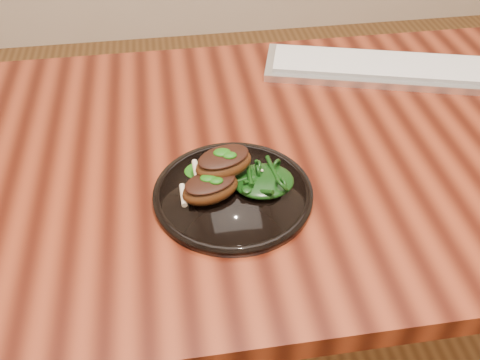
# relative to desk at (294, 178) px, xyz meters

# --- Properties ---
(desk) EXTENTS (1.60, 0.80, 0.75)m
(desk) POSITION_rel_desk_xyz_m (0.00, 0.00, 0.00)
(desk) COLOR #330D06
(desk) RESTS_ON ground
(plate) EXTENTS (0.26, 0.26, 0.02)m
(plate) POSITION_rel_desk_xyz_m (-0.14, -0.12, 0.09)
(plate) COLOR black
(plate) RESTS_ON desk
(lamb_chop_front) EXTENTS (0.11, 0.09, 0.04)m
(lamb_chop_front) POSITION_rel_desk_xyz_m (-0.17, -0.13, 0.12)
(lamb_chop_front) COLOR #45230D
(lamb_chop_front) RESTS_ON plate
(lamb_chop_back) EXTENTS (0.11, 0.09, 0.04)m
(lamb_chop_back) POSITION_rel_desk_xyz_m (-0.15, -0.10, 0.14)
(lamb_chop_back) COLOR #45230D
(lamb_chop_back) RESTS_ON plate
(herb_smear) EXTENTS (0.08, 0.05, 0.01)m
(herb_smear) POSITION_rel_desk_xyz_m (-0.17, -0.07, 0.10)
(herb_smear) COLOR #0B4106
(herb_smear) RESTS_ON plate
(greens_heap) EXTENTS (0.10, 0.09, 0.04)m
(greens_heap) POSITION_rel_desk_xyz_m (-0.09, -0.12, 0.11)
(greens_heap) COLOR black
(greens_heap) RESTS_ON plate
(keyboard) EXTENTS (0.50, 0.27, 0.02)m
(keyboard) POSITION_rel_desk_xyz_m (0.23, 0.23, 0.09)
(keyboard) COLOR silver
(keyboard) RESTS_ON desk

